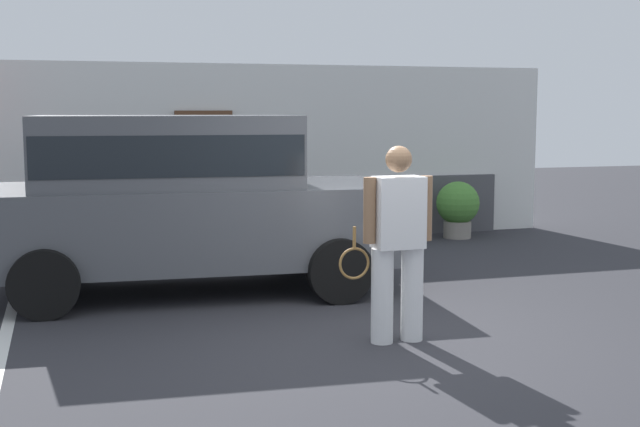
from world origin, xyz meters
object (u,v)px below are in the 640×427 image
at_px(potted_plant_by_porch, 398,218).
at_px(tennis_player_man, 397,241).
at_px(potted_plant_secondary, 458,207).
at_px(parked_suv, 180,194).

bearing_deg(potted_plant_by_porch, tennis_player_man, -112.40).
bearing_deg(tennis_player_man, potted_plant_secondary, -122.29).
height_order(parked_suv, tennis_player_man, parked_suv).
distance_m(parked_suv, potted_plant_by_porch, 4.86).
xyz_separation_m(parked_suv, potted_plant_by_porch, (3.87, 2.83, -0.77)).
height_order(parked_suv, potted_plant_by_porch, parked_suv).
bearing_deg(potted_plant_by_porch, parked_suv, -143.86).
bearing_deg(parked_suv, tennis_player_man, -55.56).
relative_size(potted_plant_by_porch, potted_plant_secondary, 0.71).
xyz_separation_m(parked_suv, tennis_player_man, (1.60, -2.68, -0.22)).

